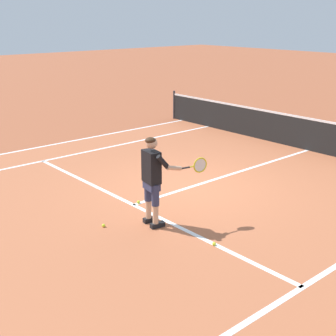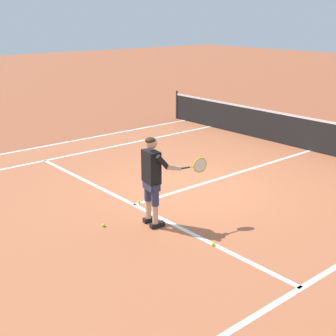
{
  "view_description": "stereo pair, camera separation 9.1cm",
  "coord_description": "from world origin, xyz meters",
  "px_view_note": "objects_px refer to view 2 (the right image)",
  "views": [
    {
      "loc": [
        7.31,
        -6.96,
        3.77
      ],
      "look_at": [
        1.01,
        -1.51,
        1.05
      ],
      "focal_mm": 49.9,
      "sensor_mm": 36.0,
      "label": 1
    },
    {
      "loc": [
        7.37,
        -6.89,
        3.77
      ],
      "look_at": [
        1.01,
        -1.51,
        1.05
      ],
      "focal_mm": 49.9,
      "sensor_mm": 36.0,
      "label": 2
    }
  ],
  "objects_px": {
    "tennis_ball_near_feet": "(139,202)",
    "tennis_ball_by_baseline": "(103,225)",
    "tennis_player": "(153,175)",
    "tennis_ball_mid_court": "(213,244)"
  },
  "relations": [
    {
      "from": "tennis_player",
      "to": "tennis_ball_mid_court",
      "type": "relative_size",
      "value": 25.95
    },
    {
      "from": "tennis_ball_mid_court",
      "to": "tennis_player",
      "type": "bearing_deg",
      "value": -169.17
    },
    {
      "from": "tennis_player",
      "to": "tennis_ball_by_baseline",
      "type": "distance_m",
      "value": 1.34
    },
    {
      "from": "tennis_ball_near_feet",
      "to": "tennis_ball_by_baseline",
      "type": "height_order",
      "value": "same"
    },
    {
      "from": "tennis_ball_by_baseline",
      "to": "tennis_ball_near_feet",
      "type": "bearing_deg",
      "value": 112.12
    },
    {
      "from": "tennis_player",
      "to": "tennis_ball_by_baseline",
      "type": "xyz_separation_m",
      "value": [
        -0.53,
        -0.78,
        -0.96
      ]
    },
    {
      "from": "tennis_player",
      "to": "tennis_ball_near_feet",
      "type": "bearing_deg",
      "value": 157.52
    },
    {
      "from": "tennis_player",
      "to": "tennis_ball_by_baseline",
      "type": "relative_size",
      "value": 25.95
    },
    {
      "from": "tennis_ball_near_feet",
      "to": "tennis_ball_by_baseline",
      "type": "distance_m",
      "value": 1.29
    },
    {
      "from": "tennis_ball_by_baseline",
      "to": "tennis_ball_mid_court",
      "type": "xyz_separation_m",
      "value": [
        1.87,
        1.03,
        0.0
      ]
    }
  ]
}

